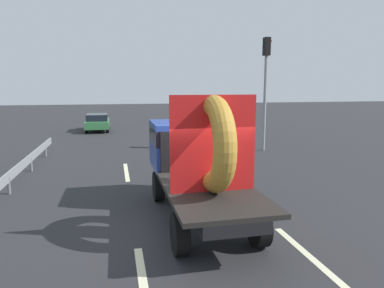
{
  "coord_description": "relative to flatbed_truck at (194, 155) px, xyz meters",
  "views": [
    {
      "loc": [
        -1.8,
        -7.85,
        3.38
      ],
      "look_at": [
        0.25,
        1.28,
        1.81
      ],
      "focal_mm": 32.31,
      "sensor_mm": 36.0,
      "label": 1
    }
  ],
  "objects": [
    {
      "name": "flatbed_truck",
      "position": [
        0.0,
        0.0,
        0.0
      ],
      "size": [
        2.02,
        5.48,
        3.2
      ],
      "color": "black",
      "rests_on": "ground_plane"
    },
    {
      "name": "lane_dash_right_near",
      "position": [
        1.67,
        -3.16,
        -1.55
      ],
      "size": [
        0.16,
        2.99,
        0.01
      ],
      "primitive_type": "cube",
      "rotation": [
        0.0,
        0.0,
        1.57
      ],
      "color": "beige",
      "rests_on": "ground_plane"
    },
    {
      "name": "lane_dash_left_far",
      "position": [
        -1.67,
        4.81,
        -1.55
      ],
      "size": [
        0.16,
        2.97,
        0.01
      ],
      "primitive_type": "cube",
      "rotation": [
        0.0,
        0.0,
        1.57
      ],
      "color": "beige",
      "rests_on": "ground_plane"
    },
    {
      "name": "distant_sedan",
      "position": [
        -3.34,
        18.37,
        -0.86
      ],
      "size": [
        1.7,
        3.96,
        1.29
      ],
      "color": "black",
      "rests_on": "ground_plane"
    },
    {
      "name": "lane_dash_right_far",
      "position": [
        1.67,
        4.97,
        -1.55
      ],
      "size": [
        0.16,
        2.04,
        0.01
      ],
      "primitive_type": "cube",
      "rotation": [
        0.0,
        0.0,
        1.57
      ],
      "color": "beige",
      "rests_on": "ground_plane"
    },
    {
      "name": "guardrail",
      "position": [
        -5.39,
        4.21,
        -1.03
      ],
      "size": [
        0.1,
        12.23,
        0.71
      ],
      "color": "gray",
      "rests_on": "ground_plane"
    },
    {
      "name": "ground_plane",
      "position": [
        -0.25,
        -1.01,
        -1.56
      ],
      "size": [
        120.0,
        120.0,
        0.0
      ],
      "primitive_type": "plane",
      "color": "#28282B"
    },
    {
      "name": "traffic_light",
      "position": [
        5.64,
        7.99,
        2.24
      ],
      "size": [
        0.42,
        0.36,
        5.82
      ],
      "color": "gray",
      "rests_on": "ground_plane"
    },
    {
      "name": "lane_dash_left_near",
      "position": [
        -1.67,
        -3.05,
        -1.55
      ],
      "size": [
        0.16,
        2.18,
        0.01
      ],
      "primitive_type": "cube",
      "rotation": [
        0.0,
        0.0,
        1.57
      ],
      "color": "beige",
      "rests_on": "ground_plane"
    }
  ]
}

